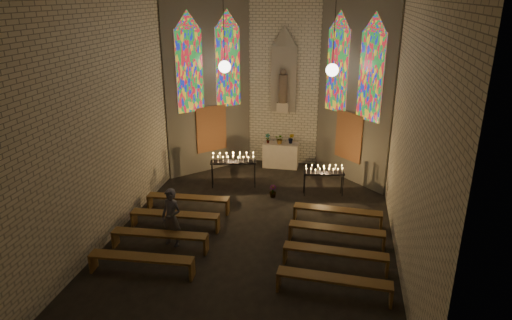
% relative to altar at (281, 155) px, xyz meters
% --- Properties ---
extents(floor, '(12.00, 12.00, 0.00)m').
position_rel_altar_xyz_m(floor, '(0.00, -5.45, -0.50)').
color(floor, black).
rests_on(floor, ground).
extents(room, '(8.22, 12.43, 7.00)m').
position_rel_altar_xyz_m(room, '(-0.00, -2.08, 3.22)').
color(room, beige).
rests_on(room, ground).
extents(altar, '(1.40, 0.60, 1.00)m').
position_rel_altar_xyz_m(altar, '(0.00, 0.00, 0.00)').
color(altar, beige).
rests_on(altar, ground).
extents(flower_vase_left, '(0.21, 0.14, 0.40)m').
position_rel_altar_xyz_m(flower_vase_left, '(-0.53, -0.05, 0.70)').
color(flower_vase_left, '#4C723F').
rests_on(flower_vase_left, altar).
extents(flower_vase_center, '(0.43, 0.39, 0.41)m').
position_rel_altar_xyz_m(flower_vase_center, '(-0.03, -0.06, 0.70)').
color(flower_vase_center, '#4C723F').
rests_on(flower_vase_center, altar).
extents(flower_vase_right, '(0.27, 0.24, 0.43)m').
position_rel_altar_xyz_m(flower_vase_right, '(0.40, 0.08, 0.71)').
color(flower_vase_right, '#4C723F').
rests_on(flower_vase_right, altar).
extents(aisle_flower_pot, '(0.26, 0.26, 0.44)m').
position_rel_altar_xyz_m(aisle_flower_pot, '(0.14, -2.96, -0.28)').
color(aisle_flower_pot, '#4C723F').
rests_on(aisle_flower_pot, ground).
extents(votive_stand_left, '(1.70, 0.75, 1.21)m').
position_rel_altar_xyz_m(votive_stand_left, '(-1.41, -2.31, 0.54)').
color(votive_stand_left, black).
rests_on(votive_stand_left, ground).
extents(votive_stand_right, '(1.45, 0.59, 1.04)m').
position_rel_altar_xyz_m(votive_stand_right, '(1.85, -2.44, 0.39)').
color(votive_stand_right, black).
rests_on(votive_stand_right, ground).
extents(pew_left_0, '(2.69, 0.51, 0.51)m').
position_rel_altar_xyz_m(pew_left_0, '(-2.39, -4.53, -0.08)').
color(pew_left_0, brown).
rests_on(pew_left_0, ground).
extents(pew_right_0, '(2.69, 0.51, 0.51)m').
position_rel_altar_xyz_m(pew_right_0, '(2.39, -4.53, -0.08)').
color(pew_right_0, brown).
rests_on(pew_right_0, ground).
extents(pew_left_1, '(2.69, 0.51, 0.51)m').
position_rel_altar_xyz_m(pew_left_1, '(-2.39, -5.73, -0.08)').
color(pew_left_1, brown).
rests_on(pew_left_1, ground).
extents(pew_right_1, '(2.69, 0.51, 0.51)m').
position_rel_altar_xyz_m(pew_right_1, '(2.39, -5.73, -0.08)').
color(pew_right_1, brown).
rests_on(pew_right_1, ground).
extents(pew_left_2, '(2.69, 0.51, 0.51)m').
position_rel_altar_xyz_m(pew_left_2, '(-2.39, -6.93, -0.08)').
color(pew_left_2, brown).
rests_on(pew_left_2, ground).
extents(pew_right_2, '(2.69, 0.51, 0.51)m').
position_rel_altar_xyz_m(pew_right_2, '(2.39, -6.93, -0.08)').
color(pew_right_2, brown).
rests_on(pew_right_2, ground).
extents(pew_left_3, '(2.69, 0.51, 0.51)m').
position_rel_altar_xyz_m(pew_left_3, '(-2.39, -8.13, -0.08)').
color(pew_left_3, brown).
rests_on(pew_left_3, ground).
extents(pew_right_3, '(2.69, 0.51, 0.51)m').
position_rel_altar_xyz_m(pew_right_3, '(2.39, -8.13, -0.08)').
color(pew_right_3, brown).
rests_on(pew_right_3, ground).
extents(visitor, '(0.71, 0.57, 1.69)m').
position_rel_altar_xyz_m(visitor, '(-2.14, -6.61, 0.34)').
color(visitor, '#494852').
rests_on(visitor, ground).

